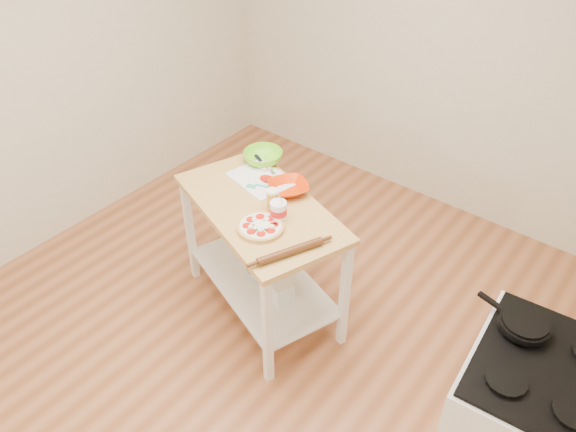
{
  "coord_description": "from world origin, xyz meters",
  "views": [
    {
      "loc": [
        1.73,
        -1.76,
        2.97
      ],
      "look_at": [
        0.04,
        0.35,
        0.88
      ],
      "focal_mm": 35.0,
      "sensor_mm": 36.0,
      "label": 1
    }
  ],
  "objects_px": {
    "gas_stove": "(523,427)",
    "beer_pint": "(272,200)",
    "orange_bowl": "(289,188)",
    "shelf_bin": "(281,291)",
    "rolling_pin": "(290,252)",
    "green_bowl": "(263,157)",
    "shelf_glass_bowl": "(260,271)",
    "prep_island": "(261,236)",
    "pizza": "(261,227)",
    "skillet": "(523,324)",
    "cutting_board": "(261,178)",
    "knife": "(262,162)",
    "yogurt_tub": "(278,211)",
    "spatula": "(257,186)"
  },
  "relations": [
    {
      "from": "cutting_board",
      "to": "shelf_glass_bowl",
      "type": "bearing_deg",
      "value": -42.28
    },
    {
      "from": "gas_stove",
      "to": "beer_pint",
      "type": "bearing_deg",
      "value": 169.93
    },
    {
      "from": "cutting_board",
      "to": "shelf_glass_bowl",
      "type": "xyz_separation_m",
      "value": [
        0.13,
        -0.19,
        -0.62
      ]
    },
    {
      "from": "cutting_board",
      "to": "knife",
      "type": "xyz_separation_m",
      "value": [
        -0.12,
        0.15,
        0.01
      ]
    },
    {
      "from": "spatula",
      "to": "rolling_pin",
      "type": "relative_size",
      "value": 0.35
    },
    {
      "from": "orange_bowl",
      "to": "rolling_pin",
      "type": "height_order",
      "value": "orange_bowl"
    },
    {
      "from": "green_bowl",
      "to": "yogurt_tub",
      "type": "xyz_separation_m",
      "value": [
        0.48,
        -0.42,
        0.02
      ]
    },
    {
      "from": "knife",
      "to": "yogurt_tub",
      "type": "distance_m",
      "value": 0.62
    },
    {
      "from": "skillet",
      "to": "cutting_board",
      "type": "bearing_deg",
      "value": -173.69
    },
    {
      "from": "knife",
      "to": "gas_stove",
      "type": "bearing_deg",
      "value": 10.59
    },
    {
      "from": "orange_bowl",
      "to": "pizza",
      "type": "bearing_deg",
      "value": -74.86
    },
    {
      "from": "rolling_pin",
      "to": "shelf_glass_bowl",
      "type": "bearing_deg",
      "value": 150.23
    },
    {
      "from": "pizza",
      "to": "beer_pint",
      "type": "xyz_separation_m",
      "value": [
        -0.07,
        0.19,
        0.06
      ]
    },
    {
      "from": "cutting_board",
      "to": "shelf_glass_bowl",
      "type": "distance_m",
      "value": 0.66
    },
    {
      "from": "prep_island",
      "to": "pizza",
      "type": "distance_m",
      "value": 0.35
    },
    {
      "from": "beer_pint",
      "to": "yogurt_tub",
      "type": "xyz_separation_m",
      "value": [
        0.09,
        -0.05,
        -0.01
      ]
    },
    {
      "from": "gas_stove",
      "to": "orange_bowl",
      "type": "height_order",
      "value": "gas_stove"
    },
    {
      "from": "prep_island",
      "to": "cutting_board",
      "type": "bearing_deg",
      "value": 129.26
    },
    {
      "from": "orange_bowl",
      "to": "green_bowl",
      "type": "relative_size",
      "value": 0.94
    },
    {
      "from": "orange_bowl",
      "to": "prep_island",
      "type": "bearing_deg",
      "value": -102.4
    },
    {
      "from": "prep_island",
      "to": "pizza",
      "type": "bearing_deg",
      "value": -47.75
    },
    {
      "from": "prep_island",
      "to": "pizza",
      "type": "relative_size",
      "value": 4.77
    },
    {
      "from": "spatula",
      "to": "rolling_pin",
      "type": "height_order",
      "value": "rolling_pin"
    },
    {
      "from": "skillet",
      "to": "rolling_pin",
      "type": "height_order",
      "value": "skillet"
    },
    {
      "from": "knife",
      "to": "yogurt_tub",
      "type": "relative_size",
      "value": 1.2
    },
    {
      "from": "green_bowl",
      "to": "rolling_pin",
      "type": "bearing_deg",
      "value": -40.49
    },
    {
      "from": "skillet",
      "to": "prep_island",
      "type": "bearing_deg",
      "value": -166.76
    },
    {
      "from": "pizza",
      "to": "spatula",
      "type": "bearing_deg",
      "value": 133.93
    },
    {
      "from": "pizza",
      "to": "cutting_board",
      "type": "distance_m",
      "value": 0.52
    },
    {
      "from": "gas_stove",
      "to": "skillet",
      "type": "relative_size",
      "value": 2.99
    },
    {
      "from": "orange_bowl",
      "to": "rolling_pin",
      "type": "distance_m",
      "value": 0.6
    },
    {
      "from": "cutting_board",
      "to": "beer_pint",
      "type": "relative_size",
      "value": 3.19
    },
    {
      "from": "prep_island",
      "to": "cutting_board",
      "type": "height_order",
      "value": "cutting_board"
    },
    {
      "from": "green_bowl",
      "to": "shelf_glass_bowl",
      "type": "xyz_separation_m",
      "value": [
        0.26,
        -0.35,
        -0.65
      ]
    },
    {
      "from": "beer_pint",
      "to": "shelf_bin",
      "type": "xyz_separation_m",
      "value": [
        0.12,
        -0.07,
        -0.65
      ]
    },
    {
      "from": "shelf_bin",
      "to": "green_bowl",
      "type": "bearing_deg",
      "value": 139.19
    },
    {
      "from": "skillet",
      "to": "cutting_board",
      "type": "xyz_separation_m",
      "value": [
        -1.81,
        0.23,
        -0.07
      ]
    },
    {
      "from": "orange_bowl",
      "to": "shelf_bin",
      "type": "distance_m",
      "value": 0.68
    },
    {
      "from": "pizza",
      "to": "cutting_board",
      "type": "bearing_deg",
      "value": 130.6
    },
    {
      "from": "shelf_bin",
      "to": "prep_island",
      "type": "bearing_deg",
      "value": 165.18
    },
    {
      "from": "skillet",
      "to": "rolling_pin",
      "type": "distance_m",
      "value": 1.22
    },
    {
      "from": "knife",
      "to": "green_bowl",
      "type": "distance_m",
      "value": 0.03
    },
    {
      "from": "prep_island",
      "to": "cutting_board",
      "type": "distance_m",
      "value": 0.38
    },
    {
      "from": "knife",
      "to": "green_bowl",
      "type": "bearing_deg",
      "value": 137.25
    },
    {
      "from": "yogurt_tub",
      "to": "rolling_pin",
      "type": "xyz_separation_m",
      "value": [
        0.25,
        -0.21,
        -0.04
      ]
    },
    {
      "from": "knife",
      "to": "rolling_pin",
      "type": "distance_m",
      "value": 0.95
    },
    {
      "from": "green_bowl",
      "to": "yogurt_tub",
      "type": "bearing_deg",
      "value": -41.13
    },
    {
      "from": "skillet",
      "to": "green_bowl",
      "type": "distance_m",
      "value": 1.98
    },
    {
      "from": "knife",
      "to": "shelf_bin",
      "type": "height_order",
      "value": "knife"
    },
    {
      "from": "shelf_bin",
      "to": "pizza",
      "type": "bearing_deg",
      "value": -113.46
    }
  ]
}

